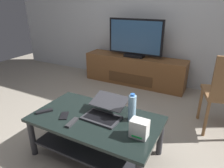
% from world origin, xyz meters
% --- Properties ---
extents(ground_plane, '(7.68, 7.68, 0.00)m').
position_xyz_m(ground_plane, '(0.00, 0.00, 0.00)').
color(ground_plane, '#9E9384').
extents(back_wall, '(6.40, 0.12, 2.80)m').
position_xyz_m(back_wall, '(0.00, 2.13, 1.40)').
color(back_wall, silver).
rests_on(back_wall, ground).
extents(coffee_table, '(1.22, 0.70, 0.43)m').
position_xyz_m(coffee_table, '(0.14, -0.16, 0.30)').
color(coffee_table, black).
rests_on(coffee_table, ground).
extents(media_cabinet, '(1.86, 0.42, 0.52)m').
position_xyz_m(media_cabinet, '(-0.25, 1.81, 0.26)').
color(media_cabinet, brown).
rests_on(media_cabinet, ground).
extents(television, '(0.99, 0.20, 0.66)m').
position_xyz_m(television, '(-0.25, 1.79, 0.84)').
color(television, black).
rests_on(television, media_cabinet).
extents(laptop, '(0.36, 0.38, 0.16)m').
position_xyz_m(laptop, '(0.21, -0.09, 0.48)').
color(laptop, '#333338').
rests_on(laptop, coffee_table).
extents(router_box, '(0.14, 0.11, 0.15)m').
position_xyz_m(router_box, '(0.61, -0.23, 0.50)').
color(router_box, white).
rests_on(router_box, coffee_table).
extents(water_bottle_near, '(0.07, 0.07, 0.27)m').
position_xyz_m(water_bottle_near, '(0.46, -0.03, 0.55)').
color(water_bottle_near, '#99C6E5').
rests_on(water_bottle_near, coffee_table).
extents(cell_phone, '(0.13, 0.16, 0.01)m').
position_xyz_m(cell_phone, '(-0.14, -0.27, 0.43)').
color(cell_phone, black).
rests_on(cell_phone, coffee_table).
extents(tv_remote, '(0.13, 0.15, 0.02)m').
position_xyz_m(tv_remote, '(-0.36, -0.31, 0.44)').
color(tv_remote, black).
rests_on(tv_remote, coffee_table).
extents(soundbar_remote, '(0.06, 0.16, 0.02)m').
position_xyz_m(soundbar_remote, '(0.01, -0.34, 0.44)').
color(soundbar_remote, '#2D2D30').
rests_on(soundbar_remote, coffee_table).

